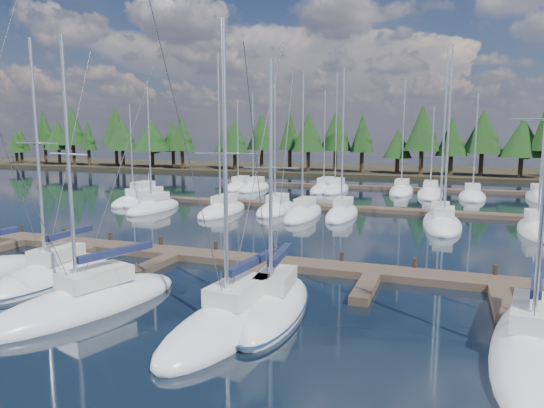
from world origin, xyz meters
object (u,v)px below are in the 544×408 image
at_px(front_sailboat_4, 273,307).
at_px(motor_yacht_left, 145,199).
at_px(front_sailboat_2, 88,303).
at_px(front_sailboat_5, 532,346).
at_px(front_sailboat_1, 53,275).
at_px(main_dock, 266,265).
at_px(front_sailboat_3, 234,319).

xyz_separation_m(front_sailboat_4, motor_yacht_left, (-24.52, 26.26, 0.17)).
relative_size(front_sailboat_2, front_sailboat_5, 0.84).
relative_size(front_sailboat_1, front_sailboat_2, 1.05).
xyz_separation_m(front_sailboat_2, motor_yacht_left, (-16.75, 28.60, 0.17)).
relative_size(front_sailboat_1, front_sailboat_5, 0.89).
relative_size(main_dock, motor_yacht_left, 5.48).
relative_size(main_dock, front_sailboat_4, 3.89).
height_order(main_dock, motor_yacht_left, motor_yacht_left).
height_order(front_sailboat_3, motor_yacht_left, front_sailboat_3).
height_order(front_sailboat_2, front_sailboat_4, front_sailboat_2).
bearing_deg(main_dock, front_sailboat_4, -66.68).
distance_m(front_sailboat_1, front_sailboat_5, 22.15).
bearing_deg(front_sailboat_4, front_sailboat_1, 178.26).
bearing_deg(motor_yacht_left, front_sailboat_3, -50.09).
xyz_separation_m(main_dock, motor_yacht_left, (-21.78, 19.92, 0.24)).
height_order(main_dock, front_sailboat_1, front_sailboat_1).
xyz_separation_m(front_sailboat_3, front_sailboat_5, (10.74, 1.25, 0.02)).
distance_m(front_sailboat_2, front_sailboat_5, 17.61).
height_order(main_dock, front_sailboat_4, front_sailboat_4).
bearing_deg(front_sailboat_4, motor_yacht_left, 133.03).
bearing_deg(front_sailboat_3, front_sailboat_4, 62.25).
distance_m(front_sailboat_1, front_sailboat_3, 11.61).
bearing_deg(front_sailboat_2, motor_yacht_left, 120.35).
height_order(main_dock, front_sailboat_2, front_sailboat_2).
xyz_separation_m(main_dock, front_sailboat_4, (2.73, -6.34, 0.07)).
distance_m(front_sailboat_1, front_sailboat_2, 5.35).
bearing_deg(front_sailboat_4, front_sailboat_3, -117.75).
bearing_deg(front_sailboat_5, motor_yacht_left, 141.89).
relative_size(front_sailboat_2, front_sailboat_3, 0.99).
bearing_deg(front_sailboat_4, front_sailboat_5, -3.65).
relative_size(front_sailboat_1, front_sailboat_3, 1.04).
distance_m(front_sailboat_2, front_sailboat_4, 8.12).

